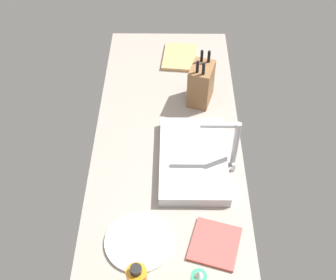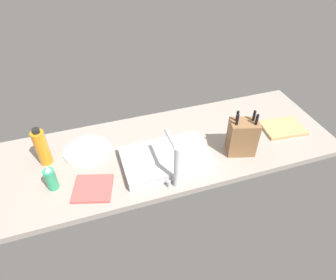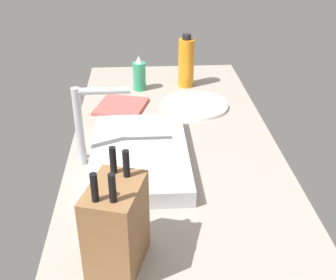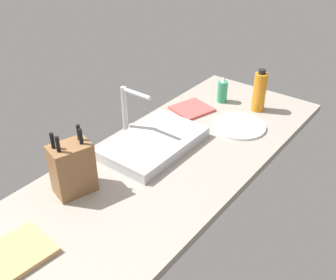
{
  "view_description": "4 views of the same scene",
  "coord_description": "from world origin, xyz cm",
  "px_view_note": "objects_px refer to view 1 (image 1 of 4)",
  "views": [
    {
      "loc": [
        126.94,
        1.53,
        145.07
      ],
      "look_at": [
        1.9,
        0.34,
        12.1
      ],
      "focal_mm": 46.12,
      "sensor_mm": 36.0,
      "label": 1
    },
    {
      "loc": [
        41.43,
        118.93,
        115.28
      ],
      "look_at": [
        3.04,
        1.82,
        10.07
      ],
      "focal_mm": 32.1,
      "sensor_mm": 36.0,
      "label": 2
    },
    {
      "loc": [
        -102.9,
        9.52,
        72.14
      ],
      "look_at": [
        5.82,
        2.7,
        11.5
      ],
      "focal_mm": 46.09,
      "sensor_mm": 36.0,
      "label": 3
    },
    {
      "loc": [
        -105.51,
        -83.17,
        99.35
      ],
      "look_at": [
        4.3,
        1.12,
        12.51
      ],
      "focal_mm": 42.64,
      "sensor_mm": 36.0,
      "label": 4
    }
  ],
  "objects_px": {
    "dish_towel": "(215,244)",
    "faucet": "(231,141)",
    "dinner_plate": "(139,241)",
    "sink_basin": "(193,159)",
    "cutting_board": "(180,57)",
    "knife_block": "(201,84)"
  },
  "relations": [
    {
      "from": "cutting_board",
      "to": "dish_towel",
      "type": "bearing_deg",
      "value": 5.91
    },
    {
      "from": "faucet",
      "to": "dish_towel",
      "type": "bearing_deg",
      "value": -11.57
    },
    {
      "from": "sink_basin",
      "to": "dinner_plate",
      "type": "xyz_separation_m",
      "value": [
        0.39,
        -0.21,
        -0.02
      ]
    },
    {
      "from": "cutting_board",
      "to": "dinner_plate",
      "type": "distance_m",
      "value": 1.15
    },
    {
      "from": "sink_basin",
      "to": "cutting_board",
      "type": "height_order",
      "value": "sink_basin"
    },
    {
      "from": "cutting_board",
      "to": "knife_block",
      "type": "bearing_deg",
      "value": 15.82
    },
    {
      "from": "knife_block",
      "to": "dinner_plate",
      "type": "relative_size",
      "value": 1.02
    },
    {
      "from": "dish_towel",
      "to": "knife_block",
      "type": "bearing_deg",
      "value": -178.47
    },
    {
      "from": "dinner_plate",
      "to": "dish_towel",
      "type": "distance_m",
      "value": 0.28
    },
    {
      "from": "faucet",
      "to": "dinner_plate",
      "type": "bearing_deg",
      "value": -43.35
    },
    {
      "from": "faucet",
      "to": "dish_towel",
      "type": "relative_size",
      "value": 1.32
    },
    {
      "from": "faucet",
      "to": "cutting_board",
      "type": "distance_m",
      "value": 0.79
    },
    {
      "from": "sink_basin",
      "to": "dinner_plate",
      "type": "relative_size",
      "value": 1.81
    },
    {
      "from": "sink_basin",
      "to": "dinner_plate",
      "type": "bearing_deg",
      "value": -28.61
    },
    {
      "from": "faucet",
      "to": "dinner_plate",
      "type": "distance_m",
      "value": 0.54
    },
    {
      "from": "knife_block",
      "to": "dish_towel",
      "type": "relative_size",
      "value": 1.42
    },
    {
      "from": "dish_towel",
      "to": "dinner_plate",
      "type": "bearing_deg",
      "value": -91.36
    },
    {
      "from": "faucet",
      "to": "dish_towel",
      "type": "distance_m",
      "value": 0.42
    },
    {
      "from": "knife_block",
      "to": "sink_basin",
      "type": "bearing_deg",
      "value": 9.97
    },
    {
      "from": "dish_towel",
      "to": "faucet",
      "type": "bearing_deg",
      "value": 168.43
    },
    {
      "from": "sink_basin",
      "to": "knife_block",
      "type": "bearing_deg",
      "value": 173.42
    },
    {
      "from": "dinner_plate",
      "to": "sink_basin",
      "type": "bearing_deg",
      "value": 151.39
    }
  ]
}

